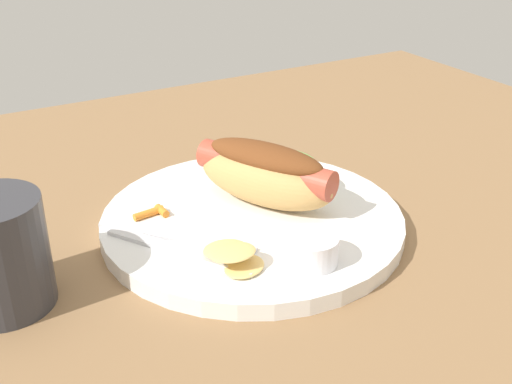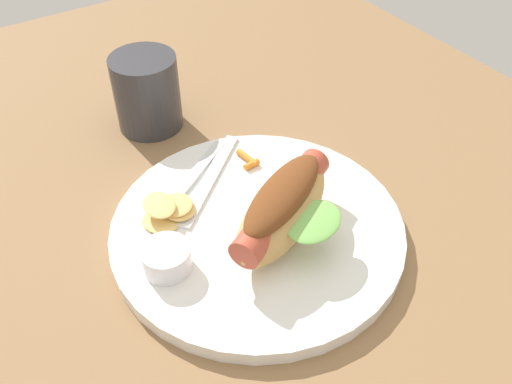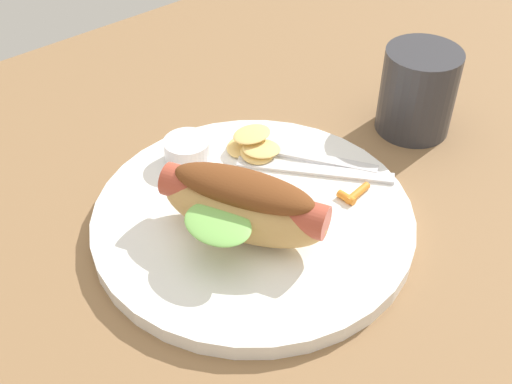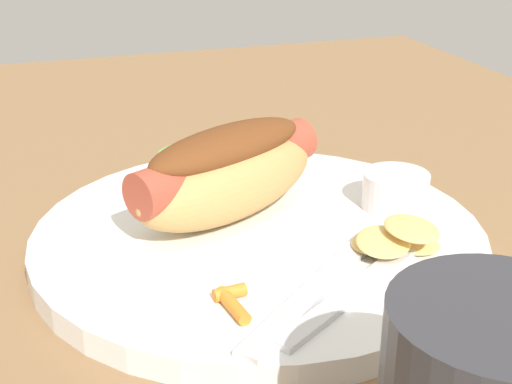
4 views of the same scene
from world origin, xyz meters
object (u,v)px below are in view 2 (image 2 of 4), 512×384
at_px(fork, 190,181).
at_px(knife, 210,178).
at_px(plate, 257,229).
at_px(chips_pile, 169,210).
at_px(hot_dog, 281,209).
at_px(carrot_garnish, 249,160).
at_px(sauce_ramekin, 166,259).
at_px(drinking_cup, 147,93).

bearing_deg(fork, knife, 125.16).
bearing_deg(plate, knife, -175.40).
relative_size(plate, chips_pile, 4.25).
xyz_separation_m(plate, fork, (-0.09, -0.03, 0.01)).
height_order(plate, hot_dog, hot_dog).
bearing_deg(chips_pile, carrot_garnish, 103.81).
bearing_deg(sauce_ramekin, plate, 90.88).
bearing_deg(hot_dog, knife, -107.57).
xyz_separation_m(fork, carrot_garnish, (0.01, 0.07, 0.00)).
relative_size(knife, carrot_garnish, 4.64).
bearing_deg(fork, chips_pile, 7.30).
height_order(fork, drinking_cup, drinking_cup).
height_order(knife, carrot_garnish, carrot_garnish).
xyz_separation_m(plate, knife, (-0.08, -0.01, 0.01)).
bearing_deg(fork, hot_dog, 76.12).
height_order(hot_dog, drinking_cup, drinking_cup).
bearing_deg(fork, carrot_garnish, 141.65).
distance_m(sauce_ramekin, knife, 0.13).
height_order(chips_pile, drinking_cup, drinking_cup).
bearing_deg(carrot_garnish, sauce_ramekin, -59.01).
bearing_deg(hot_dog, sauce_ramekin, -38.17).
bearing_deg(carrot_garnish, plate, -27.37).
relative_size(knife, chips_pile, 2.23).
distance_m(plate, hot_dog, 0.05).
xyz_separation_m(knife, drinking_cup, (-0.15, -0.00, 0.03)).
relative_size(sauce_ramekin, drinking_cup, 0.49).
distance_m(chips_pile, drinking_cup, 0.19).
xyz_separation_m(sauce_ramekin, chips_pile, (-0.06, 0.03, -0.00)).
bearing_deg(sauce_ramekin, hot_dog, 79.22).
bearing_deg(chips_pile, knife, 113.11).
relative_size(sauce_ramekin, fork, 0.34).
relative_size(hot_dog, knife, 1.03).
bearing_deg(plate, sauce_ramekin, -89.12).
distance_m(fork, chips_pile, 0.05).
height_order(plate, drinking_cup, drinking_cup).
height_order(plate, fork, fork).
bearing_deg(sauce_ramekin, fork, 142.14).
bearing_deg(drinking_cup, plate, 2.00).
height_order(hot_dog, carrot_garnish, hot_dog).
xyz_separation_m(hot_dog, drinking_cup, (-0.26, -0.02, -0.00)).
height_order(sauce_ramekin, fork, sauce_ramekin).
bearing_deg(drinking_cup, hot_dog, 4.43).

